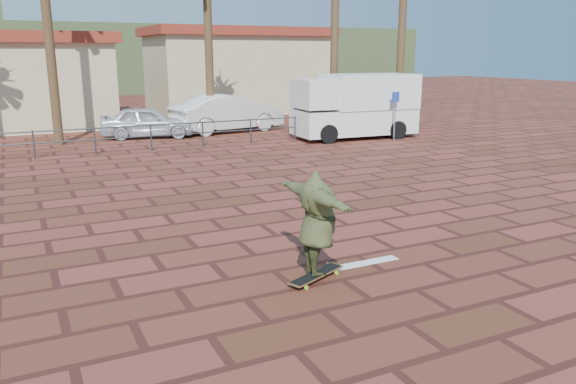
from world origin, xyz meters
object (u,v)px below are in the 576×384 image
object	(u,v)px
campervan	(355,105)
car_silver	(148,122)
car_white	(227,113)
skateboarder	(317,223)
longboard	(316,275)

from	to	relation	value
campervan	car_silver	size ratio (longest dim) A/B	1.34
car_white	campervan	bearing A→B (deg)	-144.33
skateboarder	car_white	distance (m)	17.80
skateboarder	campervan	bearing A→B (deg)	-36.43
car_silver	car_white	xyz separation A→B (m)	(3.71, 0.24, 0.19)
longboard	car_white	distance (m)	17.81
longboard	skateboarder	distance (m)	0.87
longboard	campervan	bearing A→B (deg)	31.52
skateboarder	longboard	bearing A→B (deg)	178.28
longboard	car_silver	world-z (taller)	car_silver
skateboarder	car_white	size ratio (longest dim) A/B	0.40
campervan	car_white	distance (m)	5.99
longboard	car_white	size ratio (longest dim) A/B	0.22
campervan	car_white	size ratio (longest dim) A/B	1.02
car_white	skateboarder	bearing A→B (deg)	154.48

